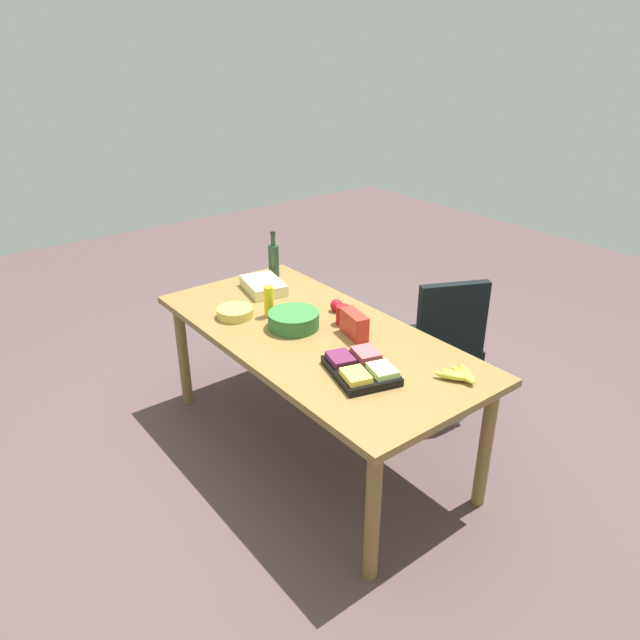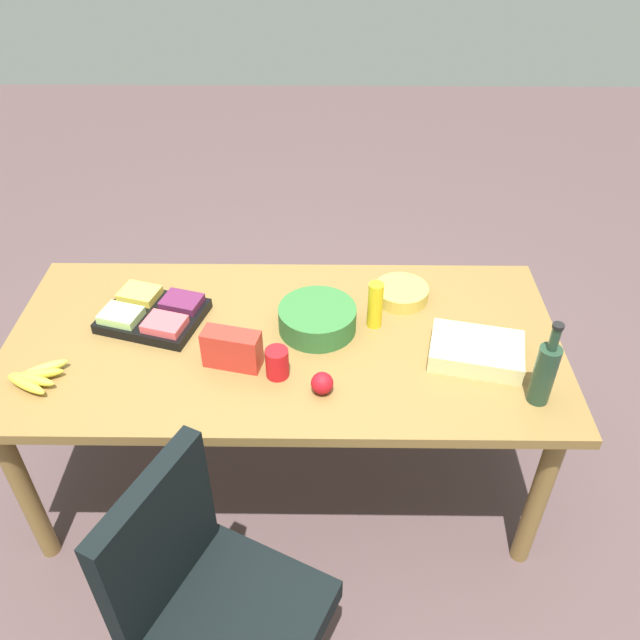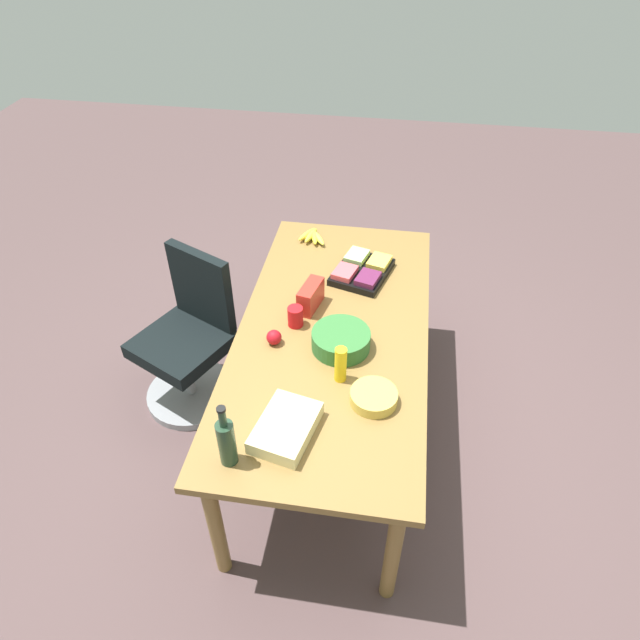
{
  "view_description": "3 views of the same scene",
  "coord_description": "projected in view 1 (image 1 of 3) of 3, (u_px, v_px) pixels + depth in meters",
  "views": [
    {
      "loc": [
        -2.37,
        1.81,
        2.29
      ],
      "look_at": [
        0.05,
        -0.07,
        0.82
      ],
      "focal_mm": 33.48,
      "sensor_mm": 36.0,
      "label": 1
    },
    {
      "loc": [
        0.16,
        -1.82,
        2.33
      ],
      "look_at": [
        0.14,
        -0.0,
        0.87
      ],
      "focal_mm": 36.41,
      "sensor_mm": 36.0,
      "label": 2
    },
    {
      "loc": [
        2.15,
        0.27,
        2.7
      ],
      "look_at": [
        -0.01,
        -0.07,
        0.83
      ],
      "focal_mm": 31.61,
      "sensor_mm": 36.0,
      "label": 3
    }
  ],
  "objects": [
    {
      "name": "chip_bag_red",
      "position": [
        354.0,
        325.0,
        3.27
      ],
      "size": [
        0.21,
        0.12,
        0.14
      ],
      "primitive_type": "cube",
      "rotation": [
        0.0,
        0.0,
        -0.23
      ],
      "color": "red",
      "rests_on": "conference_table"
    },
    {
      "name": "ground_plane",
      "position": [
        315.0,
        446.0,
        3.68
      ],
      "size": [
        10.0,
        10.0,
        0.0
      ],
      "primitive_type": "plane",
      "color": "#523F3F"
    },
    {
      "name": "fruit_platter",
      "position": [
        361.0,
        368.0,
        2.91
      ],
      "size": [
        0.42,
        0.37,
        0.07
      ],
      "color": "black",
      "rests_on": "conference_table"
    },
    {
      "name": "sheet_cake",
      "position": [
        263.0,
        286.0,
        3.87
      ],
      "size": [
        0.36,
        0.28,
        0.07
      ],
      "primitive_type": "cube",
      "rotation": [
        0.0,
        0.0,
        -0.22
      ],
      "color": "beige",
      "rests_on": "conference_table"
    },
    {
      "name": "apple_red",
      "position": [
        337.0,
        305.0,
        3.58
      ],
      "size": [
        0.08,
        0.08,
        0.08
      ],
      "primitive_type": "sphere",
      "rotation": [
        0.0,
        0.0,
        0.12
      ],
      "color": "#B1121B",
      "rests_on": "conference_table"
    },
    {
      "name": "chip_bowl",
      "position": [
        235.0,
        312.0,
        3.51
      ],
      "size": [
        0.24,
        0.24,
        0.06
      ],
      "primitive_type": "cylinder",
      "rotation": [
        0.0,
        0.0,
        0.15
      ],
      "color": "gold",
      "rests_on": "conference_table"
    },
    {
      "name": "mustard_bottle",
      "position": [
        269.0,
        301.0,
        3.49
      ],
      "size": [
        0.07,
        0.07,
        0.19
      ],
      "primitive_type": "cylinder",
      "rotation": [
        0.0,
        0.0,
        -0.19
      ],
      "color": "yellow",
      "rests_on": "conference_table"
    },
    {
      "name": "conference_table",
      "position": [
        315.0,
        345.0,
        3.37
      ],
      "size": [
        2.04,
        0.97,
        0.78
      ],
      "color": "olive",
      "rests_on": "ground"
    },
    {
      "name": "banana_bunch",
      "position": [
        459.0,
        375.0,
        2.87
      ],
      "size": [
        0.2,
        0.19,
        0.04
      ],
      "color": "yellow",
      "rests_on": "conference_table"
    },
    {
      "name": "salad_bowl",
      "position": [
        294.0,
        320.0,
        3.38
      ],
      "size": [
        0.3,
        0.3,
        0.09
      ],
      "primitive_type": "cylinder",
      "rotation": [
        0.0,
        0.0,
        0.05
      ],
      "color": "#2F6930",
      "rests_on": "conference_table"
    },
    {
      "name": "wine_bottle",
      "position": [
        274.0,
        259.0,
        4.06
      ],
      "size": [
        0.08,
        0.08,
        0.32
      ],
      "color": "#223B28",
      "rests_on": "conference_table"
    },
    {
      "name": "red_solo_cup",
      "position": [
        343.0,
        315.0,
        3.42
      ],
      "size": [
        0.1,
        0.1,
        0.11
      ],
      "primitive_type": "cylinder",
      "rotation": [
        0.0,
        0.0,
        0.32
      ],
      "color": "red",
      "rests_on": "conference_table"
    },
    {
      "name": "office_chair",
      "position": [
        437.0,
        358.0,
        3.89
      ],
      "size": [
        0.64,
        0.64,
        0.97
      ],
      "color": "gray",
      "rests_on": "ground"
    }
  ]
}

